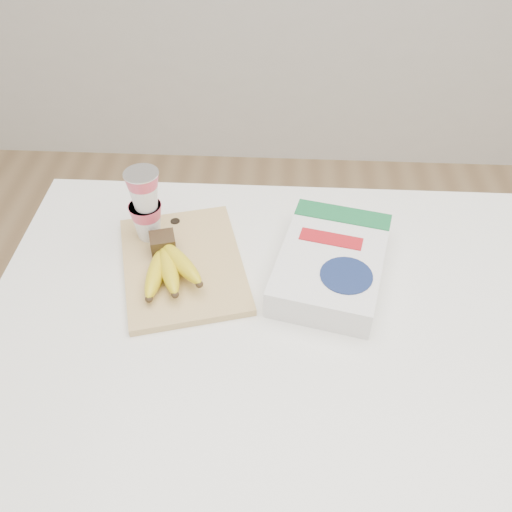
{
  "coord_description": "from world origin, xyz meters",
  "views": [
    {
      "loc": [
        -0.11,
        -0.64,
        1.74
      ],
      "look_at": [
        -0.15,
        0.14,
        1.0
      ],
      "focal_mm": 40.0,
      "sensor_mm": 36.0,
      "label": 1
    }
  ],
  "objects": [
    {
      "name": "table",
      "position": [
        0.0,
        0.0,
        0.48
      ],
      "size": [
        1.28,
        0.85,
        0.96
      ],
      "primitive_type": "cube",
      "color": "white",
      "rests_on": "ground"
    },
    {
      "name": "cutting_board",
      "position": [
        -0.29,
        0.15,
        0.97
      ],
      "size": [
        0.3,
        0.36,
        0.02
      ],
      "primitive_type": "cube",
      "rotation": [
        0.0,
        0.0,
        0.27
      ],
      "color": "#D8C176",
      "rests_on": "table"
    },
    {
      "name": "yogurt_stack",
      "position": [
        -0.37,
        0.22,
        1.06
      ],
      "size": [
        0.07,
        0.07,
        0.16
      ],
      "color": "white",
      "rests_on": "cutting_board"
    },
    {
      "name": "bananas",
      "position": [
        -0.31,
        0.11,
        1.0
      ],
      "size": [
        0.13,
        0.18,
        0.06
      ],
      "color": "#382816",
      "rests_on": "cutting_board"
    },
    {
      "name": "cereal_box",
      "position": [
        -0.01,
        0.14,
        0.99
      ],
      "size": [
        0.25,
        0.31,
        0.06
      ],
      "rotation": [
        0.0,
        0.0,
        -0.23
      ],
      "color": "white",
      "rests_on": "table"
    },
    {
      "name": "room",
      "position": [
        0.0,
        0.0,
        1.35
      ],
      "size": [
        4.0,
        4.0,
        4.0
      ],
      "color": "tan",
      "rests_on": "ground"
    }
  ]
}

